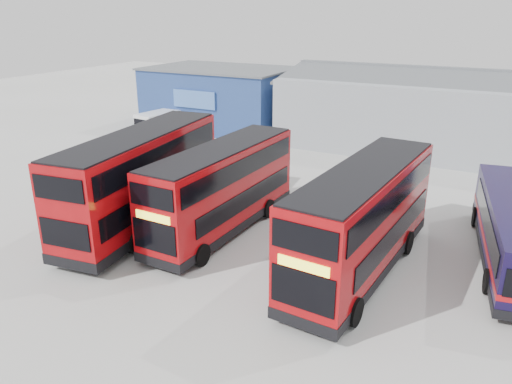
% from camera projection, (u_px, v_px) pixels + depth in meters
% --- Properties ---
extents(ground_plane, '(120.00, 120.00, 0.00)m').
position_uv_depth(ground_plane, '(275.00, 231.00, 23.50)').
color(ground_plane, '#A9A9A4').
rests_on(ground_plane, ground).
extents(office_block, '(12.30, 8.32, 5.12)m').
position_uv_depth(office_block, '(221.00, 97.00, 43.67)').
color(office_block, navy).
rests_on(office_block, ground).
extents(maintenance_shed, '(30.50, 12.00, 5.89)m').
position_uv_depth(maintenance_shed, '(498.00, 117.00, 35.68)').
color(maintenance_shed, '#989EA6').
rests_on(maintenance_shed, ground).
extents(double_decker_left, '(3.93, 11.00, 4.56)m').
position_uv_depth(double_decker_left, '(142.00, 181.00, 23.45)').
color(double_decker_left, '#AA090E').
rests_on(double_decker_left, ground).
extents(double_decker_centre, '(2.66, 9.71, 4.08)m').
position_uv_depth(double_decker_centre, '(222.00, 190.00, 22.93)').
color(double_decker_centre, '#AA090E').
rests_on(double_decker_centre, ground).
extents(double_decker_right, '(3.17, 10.35, 4.32)m').
position_uv_depth(double_decker_right, '(362.00, 222.00, 19.21)').
color(double_decker_right, '#AA090E').
rests_on(double_decker_right, ground).
extents(panel_van, '(2.42, 4.73, 1.98)m').
position_uv_depth(panel_van, '(162.00, 122.00, 40.99)').
color(panel_van, white).
rests_on(panel_van, ground).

